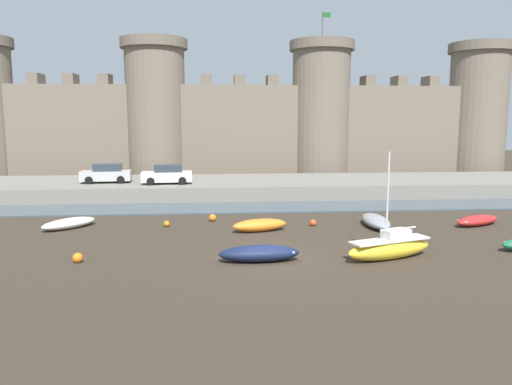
% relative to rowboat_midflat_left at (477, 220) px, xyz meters
% --- Properties ---
extents(ground_plane, '(160.00, 160.00, 0.00)m').
position_rel_rowboat_midflat_left_xyz_m(ground_plane, '(-13.53, -6.38, -0.33)').
color(ground_plane, '#382D23').
extents(water_channel, '(80.00, 4.50, 0.10)m').
position_rel_rowboat_midflat_left_xyz_m(water_channel, '(-13.53, 7.21, -0.28)').
color(water_channel, '#3D4C56').
rests_on(water_channel, ground).
extents(quay_road, '(65.08, 10.00, 1.24)m').
position_rel_rowboat_midflat_left_xyz_m(quay_road, '(-13.53, 14.46, 0.29)').
color(quay_road, slate).
rests_on(quay_road, ground).
extents(castle, '(60.00, 6.91, 17.77)m').
position_rel_rowboat_midflat_left_xyz_m(castle, '(-13.53, 24.95, 6.22)').
color(castle, '#706354').
rests_on(castle, ground).
extents(rowboat_midflat_left, '(3.62, 2.48, 0.63)m').
position_rel_rowboat_midflat_left_xyz_m(rowboat_midflat_left, '(0.00, 0.00, 0.00)').
color(rowboat_midflat_left, red).
rests_on(rowboat_midflat_left, ground).
extents(rowboat_foreground_left, '(3.47, 1.92, 0.74)m').
position_rel_rowboat_midflat_left_xyz_m(rowboat_foreground_left, '(-13.60, -0.55, 0.05)').
color(rowboat_foreground_left, orange).
rests_on(rowboat_foreground_left, ground).
extents(rowboat_midflat_centre, '(3.79, 1.35, 0.77)m').
position_rel_rowboat_midflat_left_xyz_m(rowboat_midflat_centre, '(-14.16, -6.81, 0.07)').
color(rowboat_midflat_centre, '#141E3D').
rests_on(rowboat_midflat_centre, ground).
extents(rowboat_near_channel_left, '(3.30, 3.36, 0.61)m').
position_rel_rowboat_midflat_left_xyz_m(rowboat_near_channel_left, '(-25.00, 1.23, -0.01)').
color(rowboat_near_channel_left, silver).
rests_on(rowboat_near_channel_left, ground).
extents(rowboat_foreground_centre, '(1.57, 4.00, 0.70)m').
position_rel_rowboat_midflat_left_xyz_m(rowboat_foreground_centre, '(-6.39, 0.15, 0.03)').
color(rowboat_foreground_centre, gray).
rests_on(rowboat_foreground_centre, ground).
extents(sailboat_near_channel_right, '(4.72, 2.60, 5.07)m').
position_rel_rowboat_midflat_left_xyz_m(sailboat_near_channel_right, '(-7.99, -6.88, 0.24)').
color(sailboat_near_channel_right, yellow).
rests_on(sailboat_near_channel_right, ground).
extents(mooring_buoy_near_channel, '(0.40, 0.40, 0.40)m').
position_rel_rowboat_midflat_left_xyz_m(mooring_buoy_near_channel, '(-10.18, 0.68, -0.13)').
color(mooring_buoy_near_channel, '#E04C1E').
rests_on(mooring_buoy_near_channel, ground).
extents(mooring_buoy_near_shore, '(0.47, 0.47, 0.47)m').
position_rel_rowboat_midflat_left_xyz_m(mooring_buoy_near_shore, '(-16.36, 2.59, -0.10)').
color(mooring_buoy_near_shore, orange).
rests_on(mooring_buoy_near_shore, ground).
extents(mooring_buoy_off_centre, '(0.47, 0.47, 0.47)m').
position_rel_rowboat_midflat_left_xyz_m(mooring_buoy_off_centre, '(-22.48, -6.35, -0.10)').
color(mooring_buoy_off_centre, orange).
rests_on(mooring_buoy_off_centre, ground).
extents(mooring_buoy_mid_mud, '(0.38, 0.38, 0.38)m').
position_rel_rowboat_midflat_left_xyz_m(mooring_buoy_mid_mud, '(-19.16, 1.16, -0.14)').
color(mooring_buoy_mid_mud, orange).
rests_on(mooring_buoy_mid_mud, ground).
extents(car_quay_centre_west, '(4.21, 2.10, 1.62)m').
position_rel_rowboat_midflat_left_xyz_m(car_quay_centre_west, '(-25.29, 13.46, 1.69)').
color(car_quay_centre_west, '#B2B5B7').
rests_on(car_quay_centre_west, quay_road).
extents(car_quay_centre_east, '(4.21, 2.10, 1.62)m').
position_rel_rowboat_midflat_left_xyz_m(car_quay_centre_east, '(-20.13, 12.30, 1.69)').
color(car_quay_centre_east, silver).
rests_on(car_quay_centre_east, quay_road).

